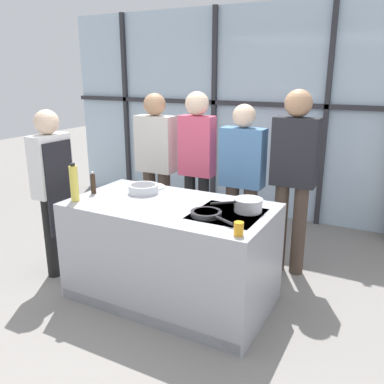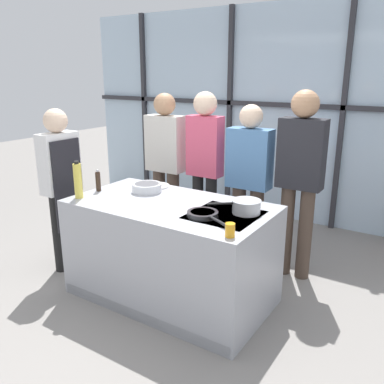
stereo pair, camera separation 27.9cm
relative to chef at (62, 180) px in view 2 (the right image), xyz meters
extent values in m
plane|color=gray|center=(1.23, 0.10, -0.93)|extent=(18.00, 18.00, 0.00)
cube|color=silver|center=(1.23, 2.66, 0.47)|extent=(6.40, 0.04, 2.80)
cube|color=#2D2D33|center=(1.23, 2.61, 0.61)|extent=(6.40, 0.06, 0.06)
cube|color=#2D2D33|center=(-1.07, 2.61, 0.47)|extent=(0.06, 0.06, 2.80)
cube|color=#2D2D33|center=(0.47, 2.61, 0.47)|extent=(0.06, 0.06, 2.80)
cube|color=#2D2D33|center=(2.00, 2.61, 0.47)|extent=(0.06, 0.06, 2.80)
cube|color=#A8AAB2|center=(1.23, 0.10, -0.49)|extent=(1.73, 0.94, 0.89)
cube|color=black|center=(1.76, 0.10, -0.05)|extent=(0.52, 0.52, 0.01)
cube|color=black|center=(1.23, -0.35, -0.88)|extent=(1.69, 0.03, 0.10)
cylinder|color=#38383D|center=(1.63, -0.02, -0.05)|extent=(0.13, 0.13, 0.01)
cylinder|color=#38383D|center=(1.88, -0.02, -0.05)|extent=(0.13, 0.13, 0.01)
cylinder|color=#38383D|center=(1.63, 0.23, -0.05)|extent=(0.13, 0.13, 0.01)
cylinder|color=#38383D|center=(1.88, 0.23, -0.05)|extent=(0.13, 0.13, 0.01)
cylinder|color=black|center=(-0.01, 0.09, -0.53)|extent=(0.13, 0.13, 0.81)
cylinder|color=black|center=(-0.01, -0.09, -0.53)|extent=(0.13, 0.13, 0.81)
cube|color=white|center=(-0.01, 0.00, 0.17)|extent=(0.18, 0.39, 0.59)
sphere|color=beige|center=(-0.01, 0.00, 0.58)|extent=(0.23, 0.23, 0.23)
cube|color=black|center=(0.09, 0.00, -0.04)|extent=(0.02, 0.33, 0.89)
cylinder|color=#47382D|center=(0.56, 1.10, -0.50)|extent=(0.14, 0.14, 0.87)
cylinder|color=#47382D|center=(0.36, 1.10, -0.50)|extent=(0.14, 0.14, 0.87)
cube|color=beige|center=(0.46, 1.10, 0.25)|extent=(0.44, 0.20, 0.62)
sphere|color=tan|center=(0.46, 1.10, 0.68)|extent=(0.24, 0.24, 0.24)
cylinder|color=black|center=(1.06, 1.10, -0.49)|extent=(0.12, 0.12, 0.88)
cylinder|color=black|center=(0.89, 1.10, -0.49)|extent=(0.12, 0.12, 0.88)
cube|color=#DB4C6B|center=(0.98, 1.10, 0.26)|extent=(0.38, 0.17, 0.63)
sphere|color=beige|center=(0.98, 1.10, 0.71)|extent=(0.25, 0.25, 0.25)
cylinder|color=#47382D|center=(1.59, 1.10, -0.52)|extent=(0.14, 0.14, 0.83)
cylinder|color=#47382D|center=(1.39, 1.10, -0.52)|extent=(0.14, 0.14, 0.83)
cube|color=#4C7AAD|center=(1.49, 1.10, 0.19)|extent=(0.44, 0.20, 0.60)
sphere|color=beige|center=(1.49, 1.10, 0.61)|extent=(0.23, 0.23, 0.23)
cylinder|color=#47382D|center=(2.11, 1.10, -0.48)|extent=(0.13, 0.13, 0.90)
cylinder|color=#47382D|center=(1.92, 1.10, -0.48)|extent=(0.13, 0.13, 0.90)
cube|color=#232328|center=(2.01, 1.10, 0.29)|extent=(0.42, 0.19, 0.65)
sphere|color=tan|center=(2.01, 1.10, 0.75)|extent=(0.25, 0.25, 0.25)
cylinder|color=#232326|center=(1.63, -0.02, -0.03)|extent=(0.24, 0.24, 0.04)
cylinder|color=#B26B2D|center=(1.63, -0.02, -0.01)|extent=(0.19, 0.19, 0.01)
cylinder|color=#232326|center=(1.83, -0.12, -0.02)|extent=(0.18, 0.11, 0.02)
cylinder|color=silver|center=(1.88, 0.23, 0.00)|extent=(0.22, 0.22, 0.11)
cylinder|color=silver|center=(1.88, 0.23, 0.05)|extent=(0.23, 0.23, 0.01)
cylinder|color=black|center=(1.72, 0.09, 0.04)|extent=(0.16, 0.15, 0.02)
cylinder|color=white|center=(0.82, 0.45, -0.04)|extent=(0.26, 0.26, 0.01)
cylinder|color=silver|center=(0.85, 0.27, -0.01)|extent=(0.28, 0.28, 0.08)
cylinder|color=#4C4C51|center=(0.85, 0.27, 0.02)|extent=(0.23, 0.23, 0.01)
cylinder|color=#E0CC4C|center=(0.47, -0.20, 0.10)|extent=(0.07, 0.07, 0.31)
cylinder|color=black|center=(0.47, -0.20, 0.27)|extent=(0.04, 0.04, 0.02)
cylinder|color=#332319|center=(0.46, 0.04, 0.04)|extent=(0.05, 0.05, 0.18)
sphere|color=#B2B2B7|center=(0.46, 0.04, 0.15)|extent=(0.03, 0.03, 0.03)
cylinder|color=orange|center=(2.00, -0.27, 0.00)|extent=(0.07, 0.07, 0.10)
camera|label=1|loc=(2.92, -2.68, 1.02)|focal=38.00mm
camera|label=2|loc=(3.16, -2.54, 1.02)|focal=38.00mm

